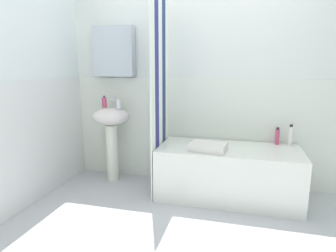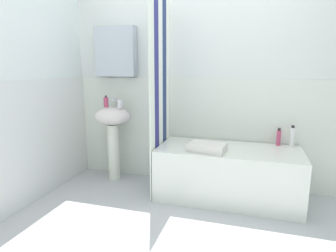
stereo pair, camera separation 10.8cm
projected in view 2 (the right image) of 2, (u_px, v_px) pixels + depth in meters
name	position (u px, v px, depth m)	size (l,w,h in m)	color
ground_plane	(175.00, 244.00, 2.23)	(4.80, 5.60, 0.04)	#B8B9BC
wall_back_tiled	(200.00, 84.00, 3.20)	(3.60, 0.18, 2.40)	silver
wall_left_tiled	(27.00, 89.00, 2.76)	(0.07, 1.81, 2.40)	silver
sink	(113.00, 127.00, 3.36)	(0.44, 0.34, 0.86)	white
faucet	(115.00, 102.00, 3.37)	(0.03, 0.12, 0.12)	silver
soap_dispenser	(106.00, 102.00, 3.33)	(0.05, 0.05, 0.14)	#C14469
toothbrush_cup	(120.00, 104.00, 3.26)	(0.06, 0.06, 0.09)	silver
bathtub	(228.00, 173.00, 2.93)	(1.41, 0.65, 0.52)	white
shower_curtain	(160.00, 99.00, 2.98)	(0.01, 0.65, 2.00)	white
lotion_bottle	(292.00, 137.00, 2.91)	(0.04, 0.04, 0.22)	white
body_wash_bottle	(279.00, 137.00, 2.97)	(0.04, 0.04, 0.18)	#CC4973
towel_folded	(207.00, 147.00, 2.78)	(0.35, 0.23, 0.08)	silver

